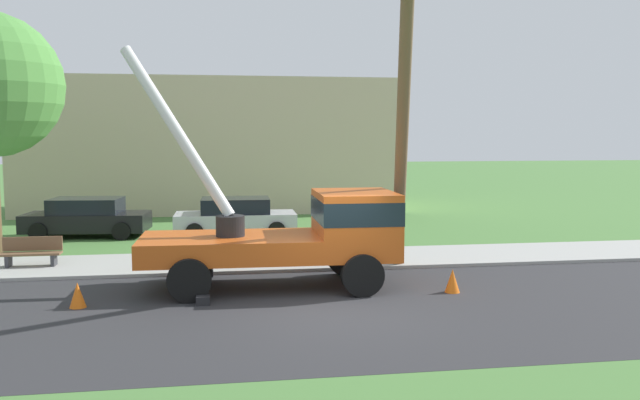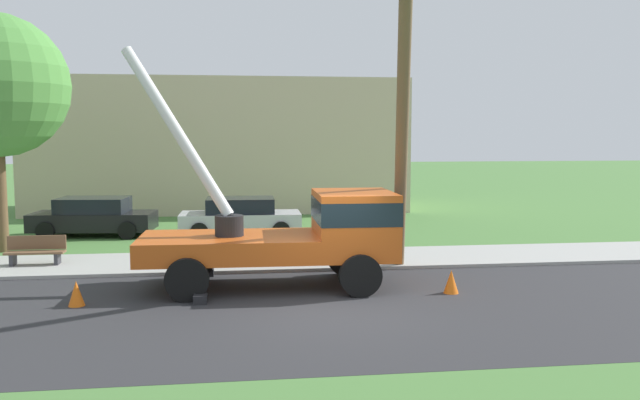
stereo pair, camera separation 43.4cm
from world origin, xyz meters
name	(u,v)px [view 2 (the right image)]	position (x,y,z in m)	size (l,w,h in m)	color
ground_plane	(287,229)	(0.00, 12.00, 0.00)	(120.00, 120.00, 0.00)	#477538
road_asphalt	(332,310)	(0.00, 0.00, 0.00)	(80.00, 7.78, 0.01)	#2B2B2D
sidewalk_strip	(305,260)	(0.00, 5.43, 0.05)	(80.00, 3.07, 0.10)	#9E9E99
utility_truck	(302,230)	(-0.40, 2.29, 1.41)	(6.76, 3.21, 5.98)	#C65119
leaning_utility_pole	(402,115)	(2.13, 2.39, 4.23)	(1.19, 4.27, 8.30)	brown
traffic_cone_ahead	(451,282)	(3.03, 1.09, 0.28)	(0.36, 0.36, 0.56)	orange
traffic_cone_behind	(76,294)	(-5.53, 1.03, 0.28)	(0.36, 0.36, 0.56)	orange
parked_sedan_black	(94,217)	(-7.26, 11.35, 0.71)	(4.55, 2.29, 1.42)	black
parked_sedan_silver	(241,217)	(-1.85, 10.57, 0.71)	(4.43, 2.07, 1.42)	#B7B7BF
park_bench	(36,252)	(-7.65, 5.49, 0.46)	(1.60, 0.45, 0.90)	brown
lowrise_building_backdrop	(221,145)	(-2.72, 19.72, 3.20)	(18.00, 6.00, 6.40)	#C6B293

